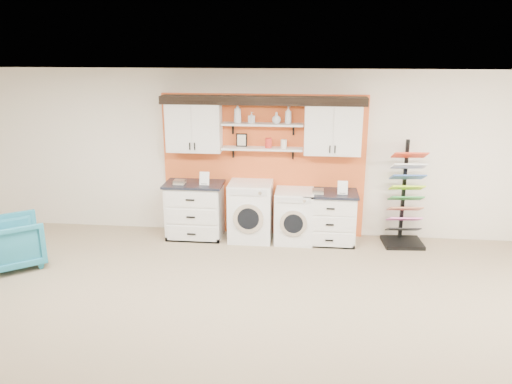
# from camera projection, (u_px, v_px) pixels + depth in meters

# --- Properties ---
(floor) EXTENTS (10.00, 10.00, 0.00)m
(floor) POSITION_uv_depth(u_px,v_px,m) (226.00, 374.00, 4.99)
(floor) COLOR gray
(floor) RESTS_ON ground
(ceiling) EXTENTS (10.00, 10.00, 0.00)m
(ceiling) POSITION_uv_depth(u_px,v_px,m) (220.00, 90.00, 4.20)
(ceiling) COLOR white
(ceiling) RESTS_ON wall_back
(wall_back) EXTENTS (10.00, 0.00, 10.00)m
(wall_back) POSITION_uv_depth(u_px,v_px,m) (263.00, 154.00, 8.41)
(wall_back) COLOR silver
(wall_back) RESTS_ON floor
(accent_panel) EXTENTS (3.40, 0.07, 2.40)m
(accent_panel) POSITION_uv_depth(u_px,v_px,m) (263.00, 166.00, 8.43)
(accent_panel) COLOR #DD5A25
(accent_panel) RESTS_ON wall_back
(upper_cabinet_left) EXTENTS (0.90, 0.35, 0.84)m
(upper_cabinet_left) POSITION_uv_depth(u_px,v_px,m) (194.00, 126.00, 8.19)
(upper_cabinet_left) COLOR silver
(upper_cabinet_left) RESTS_ON wall_back
(upper_cabinet_right) EXTENTS (0.90, 0.35, 0.84)m
(upper_cabinet_right) POSITION_uv_depth(u_px,v_px,m) (333.00, 129.00, 7.96)
(upper_cabinet_right) COLOR silver
(upper_cabinet_right) RESTS_ON wall_back
(shelf_lower) EXTENTS (1.32, 0.28, 0.03)m
(shelf_lower) POSITION_uv_depth(u_px,v_px,m) (262.00, 149.00, 8.18)
(shelf_lower) COLOR silver
(shelf_lower) RESTS_ON wall_back
(shelf_upper) EXTENTS (1.32, 0.28, 0.03)m
(shelf_upper) POSITION_uv_depth(u_px,v_px,m) (262.00, 124.00, 8.07)
(shelf_upper) COLOR silver
(shelf_upper) RESTS_ON wall_back
(crown_molding) EXTENTS (3.30, 0.41, 0.13)m
(crown_molding) POSITION_uv_depth(u_px,v_px,m) (263.00, 99.00, 7.97)
(crown_molding) COLOR black
(crown_molding) RESTS_ON wall_back
(picture_frame) EXTENTS (0.18, 0.02, 0.22)m
(picture_frame) POSITION_uv_depth(u_px,v_px,m) (242.00, 140.00, 8.23)
(picture_frame) COLOR black
(picture_frame) RESTS_ON shelf_lower
(canister_red) EXTENTS (0.11, 0.11, 0.16)m
(canister_red) POSITION_uv_depth(u_px,v_px,m) (268.00, 143.00, 8.14)
(canister_red) COLOR red
(canister_red) RESTS_ON shelf_lower
(canister_cream) EXTENTS (0.10, 0.10, 0.14)m
(canister_cream) POSITION_uv_depth(u_px,v_px,m) (284.00, 144.00, 8.12)
(canister_cream) COLOR silver
(canister_cream) RESTS_ON shelf_lower
(base_cabinet_left) EXTENTS (0.98, 0.66, 0.96)m
(base_cabinet_left) POSITION_uv_depth(u_px,v_px,m) (195.00, 210.00, 8.45)
(base_cabinet_left) COLOR silver
(base_cabinet_left) RESTS_ON floor
(base_cabinet_right) EXTENTS (0.89, 0.66, 0.87)m
(base_cabinet_right) POSITION_uv_depth(u_px,v_px,m) (329.00, 217.00, 8.22)
(base_cabinet_right) COLOR silver
(base_cabinet_right) RESTS_ON floor
(washer) EXTENTS (0.71, 0.71, 0.99)m
(washer) POSITION_uv_depth(u_px,v_px,m) (251.00, 211.00, 8.34)
(washer) COLOR white
(washer) RESTS_ON floor
(dryer) EXTENTS (0.63, 0.71, 0.87)m
(dryer) POSITION_uv_depth(u_px,v_px,m) (294.00, 216.00, 8.28)
(dryer) COLOR white
(dryer) RESTS_ON floor
(sample_rack) EXTENTS (0.66, 0.57, 1.72)m
(sample_rack) POSITION_uv_depth(u_px,v_px,m) (404.00, 213.00, 8.10)
(sample_rack) COLOR black
(sample_rack) RESTS_ON floor
(armchair) EXTENTS (1.12, 1.12, 0.74)m
(armchair) POSITION_uv_depth(u_px,v_px,m) (14.00, 242.00, 7.35)
(armchair) COLOR teal
(armchair) RESTS_ON floor
(soap_bottle_a) EXTENTS (0.17, 0.16, 0.32)m
(soap_bottle_a) POSITION_uv_depth(u_px,v_px,m) (238.00, 113.00, 8.06)
(soap_bottle_a) COLOR silver
(soap_bottle_a) RESTS_ON shelf_upper
(soap_bottle_b) EXTENTS (0.12, 0.12, 0.18)m
(soap_bottle_b) POSITION_uv_depth(u_px,v_px,m) (252.00, 118.00, 8.06)
(soap_bottle_b) COLOR silver
(soap_bottle_b) RESTS_ON shelf_upper
(soap_bottle_c) EXTENTS (0.16, 0.16, 0.18)m
(soap_bottle_c) POSITION_uv_depth(u_px,v_px,m) (276.00, 118.00, 8.01)
(soap_bottle_c) COLOR silver
(soap_bottle_c) RESTS_ON shelf_upper
(soap_bottle_d) EXTENTS (0.15, 0.15, 0.28)m
(soap_bottle_d) POSITION_uv_depth(u_px,v_px,m) (288.00, 115.00, 7.98)
(soap_bottle_d) COLOR silver
(soap_bottle_d) RESTS_ON shelf_upper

